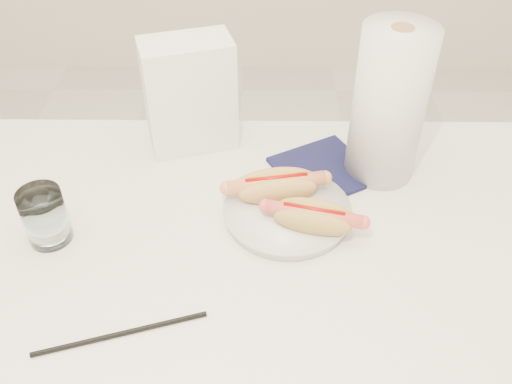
{
  "coord_description": "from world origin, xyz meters",
  "views": [
    {
      "loc": [
        0.09,
        -0.55,
        1.38
      ],
      "look_at": [
        0.09,
        0.1,
        0.82
      ],
      "focal_mm": 39.65,
      "sensor_mm": 36.0,
      "label": 1
    }
  ],
  "objects_px": {
    "napkin_box": "(190,95)",
    "hotdog_right": "(314,217)",
    "plate": "(287,213)",
    "water_glass": "(45,216)",
    "hotdog_left": "(276,186)",
    "table": "(199,299)",
    "paper_towel_roll": "(389,105)"
  },
  "relations": [
    {
      "from": "water_glass",
      "to": "paper_towel_roll",
      "type": "xyz_separation_m",
      "value": [
        0.54,
        0.18,
        0.09
      ]
    },
    {
      "from": "plate",
      "to": "paper_towel_roll",
      "type": "bearing_deg",
      "value": 36.75
    },
    {
      "from": "plate",
      "to": "water_glass",
      "type": "distance_m",
      "value": 0.37
    },
    {
      "from": "plate",
      "to": "water_glass",
      "type": "bearing_deg",
      "value": -172.04
    },
    {
      "from": "table",
      "to": "hotdog_left",
      "type": "distance_m",
      "value": 0.22
    },
    {
      "from": "water_glass",
      "to": "paper_towel_roll",
      "type": "distance_m",
      "value": 0.57
    },
    {
      "from": "plate",
      "to": "napkin_box",
      "type": "xyz_separation_m",
      "value": [
        -0.17,
        0.2,
        0.1
      ]
    },
    {
      "from": "hotdog_right",
      "to": "water_glass",
      "type": "relative_size",
      "value": 1.66
    },
    {
      "from": "plate",
      "to": "paper_towel_roll",
      "type": "xyz_separation_m",
      "value": [
        0.17,
        0.12,
        0.13
      ]
    },
    {
      "from": "paper_towel_roll",
      "to": "water_glass",
      "type": "bearing_deg",
      "value": -161.84
    },
    {
      "from": "table",
      "to": "napkin_box",
      "type": "bearing_deg",
      "value": 96.07
    },
    {
      "from": "plate",
      "to": "hotdog_left",
      "type": "height_order",
      "value": "hotdog_left"
    },
    {
      "from": "water_glass",
      "to": "napkin_box",
      "type": "height_order",
      "value": "napkin_box"
    },
    {
      "from": "napkin_box",
      "to": "paper_towel_roll",
      "type": "bearing_deg",
      "value": -29.99
    },
    {
      "from": "hotdog_left",
      "to": "napkin_box",
      "type": "xyz_separation_m",
      "value": [
        -0.15,
        0.17,
        0.07
      ]
    },
    {
      "from": "plate",
      "to": "hotdog_right",
      "type": "distance_m",
      "value": 0.06
    },
    {
      "from": "hotdog_left",
      "to": "table",
      "type": "bearing_deg",
      "value": -137.5
    },
    {
      "from": "hotdog_right",
      "to": "water_glass",
      "type": "xyz_separation_m",
      "value": [
        -0.41,
        -0.01,
        0.01
      ]
    },
    {
      "from": "water_glass",
      "to": "napkin_box",
      "type": "xyz_separation_m",
      "value": [
        0.2,
        0.25,
        0.06
      ]
    },
    {
      "from": "napkin_box",
      "to": "paper_towel_roll",
      "type": "distance_m",
      "value": 0.35
    },
    {
      "from": "plate",
      "to": "table",
      "type": "bearing_deg",
      "value": -138.16
    },
    {
      "from": "napkin_box",
      "to": "water_glass",
      "type": "bearing_deg",
      "value": -144.79
    },
    {
      "from": "table",
      "to": "plate",
      "type": "xyz_separation_m",
      "value": [
        0.14,
        0.12,
        0.07
      ]
    },
    {
      "from": "table",
      "to": "plate",
      "type": "bearing_deg",
      "value": 41.84
    },
    {
      "from": "hotdog_right",
      "to": "water_glass",
      "type": "height_order",
      "value": "water_glass"
    },
    {
      "from": "napkin_box",
      "to": "paper_towel_roll",
      "type": "xyz_separation_m",
      "value": [
        0.34,
        -0.08,
        0.03
      ]
    },
    {
      "from": "hotdog_right",
      "to": "plate",
      "type": "bearing_deg",
      "value": 149.07
    },
    {
      "from": "hotdog_left",
      "to": "water_glass",
      "type": "bearing_deg",
      "value": -176.56
    },
    {
      "from": "table",
      "to": "paper_towel_roll",
      "type": "xyz_separation_m",
      "value": [
        0.3,
        0.25,
        0.19
      ]
    },
    {
      "from": "plate",
      "to": "hotdog_left",
      "type": "xyz_separation_m",
      "value": [
        -0.02,
        0.03,
        0.03
      ]
    },
    {
      "from": "napkin_box",
      "to": "hotdog_right",
      "type": "bearing_deg",
      "value": -65.85
    },
    {
      "from": "hotdog_left",
      "to": "napkin_box",
      "type": "relative_size",
      "value": 0.79
    }
  ]
}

